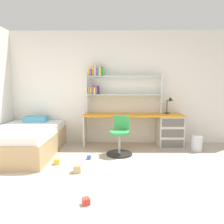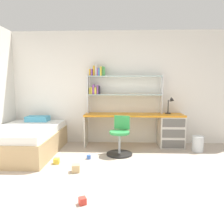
{
  "view_description": "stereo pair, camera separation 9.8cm",
  "coord_description": "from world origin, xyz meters",
  "px_view_note": "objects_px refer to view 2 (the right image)",
  "views": [
    {
      "loc": [
        -0.11,
        -2.41,
        1.39
      ],
      "look_at": [
        -0.18,
        1.72,
        0.87
      ],
      "focal_mm": 34.42,
      "sensor_mm": 36.0,
      "label": 1
    },
    {
      "loc": [
        -0.01,
        -2.41,
        1.39
      ],
      "look_at": [
        -0.18,
        1.72,
        0.87
      ],
      "focal_mm": 34.42,
      "sensor_mm": 36.0,
      "label": 2
    }
  ],
  "objects_px": {
    "bookshelf_hutch": "(114,85)",
    "toy_block_natural_1": "(76,168)",
    "desk": "(160,128)",
    "toy_block_yellow_0": "(57,161)",
    "toy_block_red_2": "(83,201)",
    "desk_lamp": "(171,103)",
    "swivel_chair": "(120,140)",
    "bed_platform": "(26,140)",
    "waste_bin": "(198,144)",
    "toy_block_blue_3": "(89,157)"
  },
  "relations": [
    {
      "from": "bookshelf_hutch",
      "to": "bed_platform",
      "type": "xyz_separation_m",
      "value": [
        -1.77,
        -0.79,
        -1.12
      ]
    },
    {
      "from": "bookshelf_hutch",
      "to": "waste_bin",
      "type": "xyz_separation_m",
      "value": [
        1.79,
        -0.52,
        -1.24
      ]
    },
    {
      "from": "toy_block_blue_3",
      "to": "toy_block_yellow_0",
      "type": "bearing_deg",
      "value": -152.98
    },
    {
      "from": "bed_platform",
      "to": "toy_block_red_2",
      "type": "bearing_deg",
      "value": -51.15
    },
    {
      "from": "desk",
      "to": "toy_block_yellow_0",
      "type": "relative_size",
      "value": 22.88
    },
    {
      "from": "desk_lamp",
      "to": "swivel_chair",
      "type": "distance_m",
      "value": 1.52
    },
    {
      "from": "swivel_chair",
      "to": "toy_block_yellow_0",
      "type": "height_order",
      "value": "swivel_chair"
    },
    {
      "from": "swivel_chair",
      "to": "bed_platform",
      "type": "xyz_separation_m",
      "value": [
        -1.92,
        -0.02,
        -0.02
      ]
    },
    {
      "from": "bookshelf_hutch",
      "to": "toy_block_red_2",
      "type": "distance_m",
      "value": 2.98
    },
    {
      "from": "waste_bin",
      "to": "bed_platform",
      "type": "bearing_deg",
      "value": -175.62
    },
    {
      "from": "bookshelf_hutch",
      "to": "toy_block_yellow_0",
      "type": "relative_size",
      "value": 17.66
    },
    {
      "from": "desk",
      "to": "desk_lamp",
      "type": "distance_m",
      "value": 0.63
    },
    {
      "from": "toy_block_natural_1",
      "to": "swivel_chair",
      "type": "bearing_deg",
      "value": 52.82
    },
    {
      "from": "desk_lamp",
      "to": "toy_block_red_2",
      "type": "distance_m",
      "value": 3.15
    },
    {
      "from": "desk",
      "to": "desk_lamp",
      "type": "xyz_separation_m",
      "value": [
        0.24,
        0.06,
        0.57
      ]
    },
    {
      "from": "desk",
      "to": "toy_block_yellow_0",
      "type": "xyz_separation_m",
      "value": [
        -2.05,
        -1.2,
        -0.37
      ]
    },
    {
      "from": "desk_lamp",
      "to": "toy_block_blue_3",
      "type": "distance_m",
      "value": 2.23
    },
    {
      "from": "bookshelf_hutch",
      "to": "toy_block_yellow_0",
      "type": "height_order",
      "value": "bookshelf_hutch"
    },
    {
      "from": "desk_lamp",
      "to": "bed_platform",
      "type": "bearing_deg",
      "value": -167.21
    },
    {
      "from": "desk_lamp",
      "to": "bed_platform",
      "type": "distance_m",
      "value": 3.24
    },
    {
      "from": "bed_platform",
      "to": "toy_block_blue_3",
      "type": "bearing_deg",
      "value": -12.22
    },
    {
      "from": "bookshelf_hutch",
      "to": "swivel_chair",
      "type": "xyz_separation_m",
      "value": [
        0.15,
        -0.77,
        -1.1
      ]
    },
    {
      "from": "toy_block_blue_3",
      "to": "desk",
      "type": "bearing_deg",
      "value": 31.49
    },
    {
      "from": "toy_block_yellow_0",
      "to": "bed_platform",
      "type": "bearing_deg",
      "value": 144.69
    },
    {
      "from": "toy_block_natural_1",
      "to": "bed_platform",
      "type": "bearing_deg",
      "value": 143.01
    },
    {
      "from": "toy_block_yellow_0",
      "to": "desk_lamp",
      "type": "bearing_deg",
      "value": 28.84
    },
    {
      "from": "desk_lamp",
      "to": "waste_bin",
      "type": "distance_m",
      "value": 1.05
    },
    {
      "from": "bookshelf_hutch",
      "to": "toy_block_red_2",
      "type": "height_order",
      "value": "bookshelf_hutch"
    },
    {
      "from": "waste_bin",
      "to": "toy_block_yellow_0",
      "type": "height_order",
      "value": "waste_bin"
    },
    {
      "from": "desk",
      "to": "bed_platform",
      "type": "xyz_separation_m",
      "value": [
        -2.84,
        -0.64,
        -0.14
      ]
    },
    {
      "from": "toy_block_red_2",
      "to": "desk_lamp",
      "type": "bearing_deg",
      "value": 57.97
    },
    {
      "from": "desk",
      "to": "toy_block_blue_3",
      "type": "distance_m",
      "value": 1.81
    },
    {
      "from": "desk_lamp",
      "to": "toy_block_blue_3",
      "type": "xyz_separation_m",
      "value": [
        -1.75,
        -0.99,
        -0.96
      ]
    },
    {
      "from": "bookshelf_hutch",
      "to": "toy_block_blue_3",
      "type": "relative_size",
      "value": 23.61
    },
    {
      "from": "swivel_chair",
      "to": "toy_block_natural_1",
      "type": "xyz_separation_m",
      "value": [
        -0.71,
        -0.93,
        -0.24
      ]
    },
    {
      "from": "bed_platform",
      "to": "toy_block_red_2",
      "type": "relative_size",
      "value": 22.59
    },
    {
      "from": "desk",
      "to": "waste_bin",
      "type": "height_order",
      "value": "desk"
    },
    {
      "from": "bed_platform",
      "to": "toy_block_natural_1",
      "type": "bearing_deg",
      "value": -36.99
    },
    {
      "from": "desk_lamp",
      "to": "toy_block_red_2",
      "type": "relative_size",
      "value": 4.71
    },
    {
      "from": "bookshelf_hutch",
      "to": "toy_block_blue_3",
      "type": "distance_m",
      "value": 1.79
    },
    {
      "from": "bookshelf_hutch",
      "to": "toy_block_natural_1",
      "type": "bearing_deg",
      "value": -108.07
    },
    {
      "from": "toy_block_natural_1",
      "to": "desk",
      "type": "bearing_deg",
      "value": 43.65
    },
    {
      "from": "desk",
      "to": "swivel_chair",
      "type": "bearing_deg",
      "value": -146.02
    },
    {
      "from": "waste_bin",
      "to": "toy_block_yellow_0",
      "type": "distance_m",
      "value": 2.9
    },
    {
      "from": "toy_block_red_2",
      "to": "toy_block_blue_3",
      "type": "relative_size",
      "value": 1.12
    },
    {
      "from": "swivel_chair",
      "to": "bed_platform",
      "type": "distance_m",
      "value": 1.92
    },
    {
      "from": "desk",
      "to": "toy_block_blue_3",
      "type": "height_order",
      "value": "desk"
    },
    {
      "from": "desk",
      "to": "toy_block_blue_3",
      "type": "bearing_deg",
      "value": -148.51
    },
    {
      "from": "bookshelf_hutch",
      "to": "toy_block_natural_1",
      "type": "xyz_separation_m",
      "value": [
        -0.55,
        -1.7,
        -1.34
      ]
    },
    {
      "from": "desk",
      "to": "toy_block_natural_1",
      "type": "relative_size",
      "value": 18.08
    }
  ]
}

